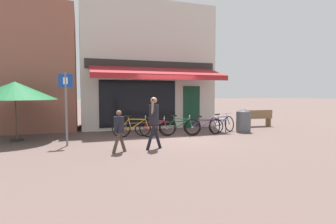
# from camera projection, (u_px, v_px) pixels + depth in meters

# --- Properties ---
(ground_plane) EXTENTS (160.00, 160.00, 0.00)m
(ground_plane) POSITION_uv_depth(u_px,v_px,m) (177.00, 138.00, 10.07)
(ground_plane) COLOR brown
(shop_front) EXTENTS (6.67, 4.82, 6.21)m
(shop_front) POSITION_uv_depth(u_px,v_px,m) (146.00, 68.00, 13.96)
(shop_front) COLOR beige
(shop_front) RESTS_ON ground_plane
(neighbour_building) EXTENTS (5.79, 4.00, 5.71)m
(neighbour_building) POSITION_uv_depth(u_px,v_px,m) (11.00, 70.00, 12.41)
(neighbour_building) COLOR #8E5647
(neighbour_building) RESTS_ON ground_plane
(bike_rack_rail) EXTENTS (4.57, 0.04, 0.57)m
(bike_rack_rail) POSITION_uv_depth(u_px,v_px,m) (179.00, 123.00, 10.98)
(bike_rack_rail) COLOR #47494F
(bike_rack_rail) RESTS_ON ground_plane
(bicycle_orange) EXTENTS (1.76, 0.57, 0.87)m
(bicycle_orange) POSITION_uv_depth(u_px,v_px,m) (135.00, 127.00, 10.28)
(bicycle_orange) COLOR black
(bicycle_orange) RESTS_ON ground_plane
(bicycle_red) EXTENTS (1.56, 0.76, 0.80)m
(bicycle_red) POSITION_uv_depth(u_px,v_px,m) (155.00, 128.00, 10.53)
(bicycle_red) COLOR black
(bicycle_red) RESTS_ON ground_plane
(bicycle_green) EXTENTS (1.55, 0.83, 0.84)m
(bicycle_green) POSITION_uv_depth(u_px,v_px,m) (180.00, 126.00, 10.73)
(bicycle_green) COLOR black
(bicycle_green) RESTS_ON ground_plane
(bicycle_purple) EXTENTS (1.68, 0.52, 0.80)m
(bicycle_purple) POSITION_uv_depth(u_px,v_px,m) (204.00, 126.00, 11.01)
(bicycle_purple) COLOR black
(bicycle_purple) RESTS_ON ground_plane
(bicycle_blue) EXTENTS (1.71, 0.94, 0.88)m
(bicycle_blue) POSITION_uv_depth(u_px,v_px,m) (222.00, 124.00, 11.53)
(bicycle_blue) COLOR black
(bicycle_blue) RESTS_ON ground_plane
(pedestrian_adult) EXTENTS (0.56, 0.49, 1.62)m
(pedestrian_adult) POSITION_uv_depth(u_px,v_px,m) (154.00, 117.00, 8.05)
(pedestrian_adult) COLOR black
(pedestrian_adult) RESTS_ON ground_plane
(pedestrian_child) EXTENTS (0.46, 0.45, 1.25)m
(pedestrian_child) POSITION_uv_depth(u_px,v_px,m) (119.00, 127.00, 7.60)
(pedestrian_child) COLOR #47382D
(pedestrian_child) RESTS_ON ground_plane
(litter_bin) EXTENTS (0.65, 0.65, 1.04)m
(litter_bin) POSITION_uv_depth(u_px,v_px,m) (243.00, 120.00, 11.72)
(litter_bin) COLOR #515459
(litter_bin) RESTS_ON ground_plane
(parking_sign) EXTENTS (0.44, 0.07, 2.41)m
(parking_sign) POSITION_uv_depth(u_px,v_px,m) (66.00, 101.00, 8.54)
(parking_sign) COLOR slate
(parking_sign) RESTS_ON ground_plane
(cafe_parasol) EXTENTS (2.89, 2.89, 2.15)m
(cafe_parasol) POSITION_uv_depth(u_px,v_px,m) (15.00, 91.00, 9.38)
(cafe_parasol) COLOR #4C3D2D
(cafe_parasol) RESTS_ON ground_plane
(park_bench) EXTENTS (1.62, 0.54, 0.87)m
(park_bench) POSITION_uv_depth(u_px,v_px,m) (257.00, 118.00, 13.69)
(park_bench) COLOR brown
(park_bench) RESTS_ON ground_plane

